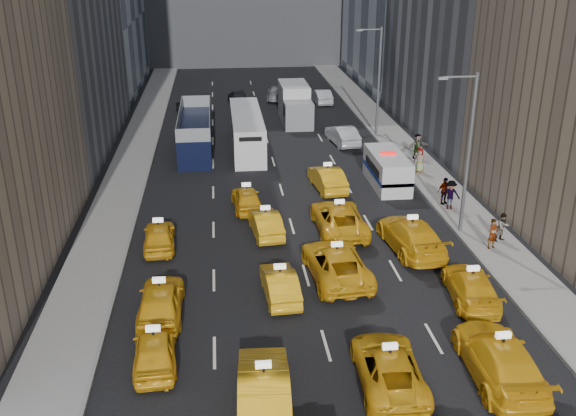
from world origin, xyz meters
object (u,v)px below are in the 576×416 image
Objects in this scene: pedestrian_0 at (493,234)px; box_truck at (295,104)px; double_decker at (196,131)px; nypd_van at (387,170)px; city_bus at (247,131)px.

box_truck is at bearing 82.45° from pedestrian_0.
box_truck is 28.84m from pedestrian_0.
pedestrian_0 is at bearing -49.77° from double_decker.
nypd_van is 17.98m from box_truck.
double_decker is at bearing -136.76° from box_truck.
city_bus is 23.22m from pedestrian_0.
box_truck reaches higher than pedestrian_0.
double_decker reaches higher than city_bus.
double_decker is 11.87m from box_truck.
city_bus is 6.69× the size of pedestrian_0.
nypd_van is 0.51× the size of city_bus.
pedestrian_0 is (3.00, -10.44, -0.07)m from nypd_van.
city_bus is (-8.93, 9.48, 0.36)m from nypd_van.
city_bus reaches higher than pedestrian_0.
pedestrian_0 is (11.93, -19.92, -0.44)m from city_bus.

